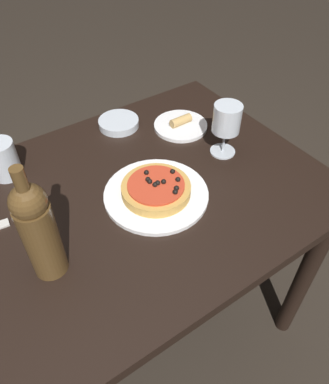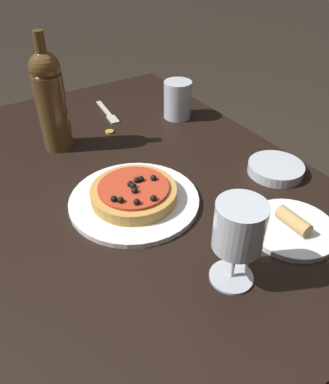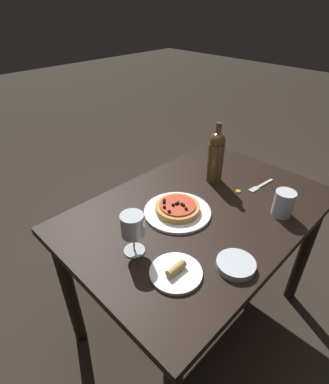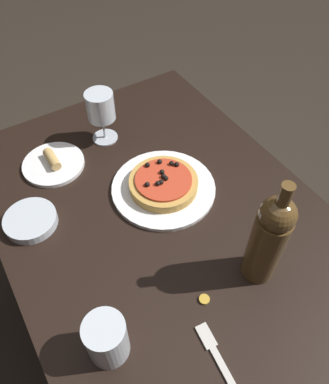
# 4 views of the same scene
# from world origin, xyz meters

# --- Properties ---
(ground_plane) EXTENTS (14.00, 14.00, 0.00)m
(ground_plane) POSITION_xyz_m (0.00, 0.00, 0.00)
(ground_plane) COLOR #2D261E
(dining_table) EXTENTS (1.17, 0.80, 0.77)m
(dining_table) POSITION_xyz_m (0.00, 0.00, 0.66)
(dining_table) COLOR black
(dining_table) RESTS_ON ground_plane
(dinner_plate) EXTENTS (0.29, 0.29, 0.01)m
(dinner_plate) POSITION_xyz_m (0.09, -0.05, 0.77)
(dinner_plate) COLOR white
(dinner_plate) RESTS_ON dining_table
(pizza) EXTENTS (0.19, 0.19, 0.04)m
(pizza) POSITION_xyz_m (0.10, -0.05, 0.80)
(pizza) COLOR gold
(pizza) RESTS_ON dinner_plate
(wine_glass) EXTENTS (0.08, 0.08, 0.16)m
(wine_glass) POSITION_xyz_m (0.37, -0.01, 0.88)
(wine_glass) COLOR silver
(wine_glass) RESTS_ON dining_table
(wine_bottle) EXTENTS (0.08, 0.08, 0.30)m
(wine_bottle) POSITION_xyz_m (-0.23, -0.10, 0.90)
(wine_bottle) COLOR brown
(wine_bottle) RESTS_ON dining_table
(water_cup) EXTENTS (0.08, 0.08, 0.11)m
(water_cup) POSITION_xyz_m (-0.21, 0.27, 0.82)
(water_cup) COLOR silver
(water_cup) RESTS_ON dining_table
(side_bowl) EXTENTS (0.13, 0.13, 0.02)m
(side_bowl) POSITION_xyz_m (0.18, 0.30, 0.78)
(side_bowl) COLOR silver
(side_bowl) RESTS_ON dining_table
(fork) EXTENTS (0.17, 0.04, 0.00)m
(fork) POSITION_xyz_m (-0.34, 0.09, 0.77)
(fork) COLOR beige
(fork) RESTS_ON dining_table
(side_plate) EXTENTS (0.18, 0.18, 0.04)m
(side_plate) POSITION_xyz_m (0.34, 0.17, 0.78)
(side_plate) COLOR white
(side_plate) RESTS_ON dining_table
(bottle_cap) EXTENTS (0.02, 0.02, 0.01)m
(bottle_cap) POSITION_xyz_m (-0.23, 0.04, 0.77)
(bottle_cap) COLOR gold
(bottle_cap) RESTS_ON dining_table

